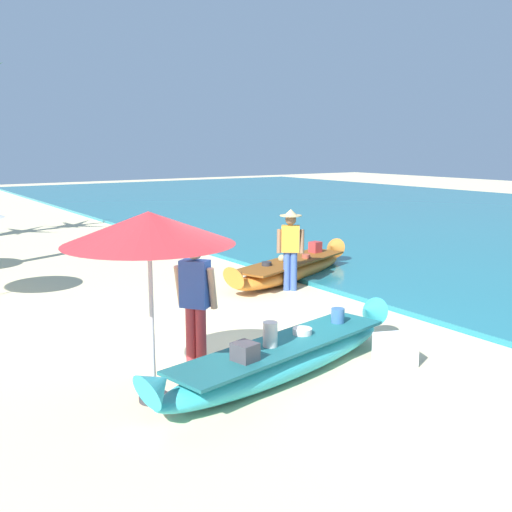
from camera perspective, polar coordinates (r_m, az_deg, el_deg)
name	(u,v)px	position (r m, az deg, el deg)	size (l,w,h in m)	color
ground_plane	(233,348)	(8.80, -2.17, -8.85)	(80.00, 80.00, 0.00)	beige
sea	(456,218)	(24.99, 18.64, 3.47)	(24.00, 56.00, 0.10)	teal
boat_cyan_foreground	(283,358)	(7.71, 2.61, -9.70)	(4.36, 1.56, 0.76)	#33B2BC
boat_orange_midground	(291,269)	(13.06, 3.39, -1.23)	(4.20, 2.16, 0.75)	orange
person_vendor_hatted	(290,244)	(11.99, 3.32, 1.17)	(0.55, 0.49, 1.67)	#3D5BA8
person_tourist_customer	(195,299)	(7.71, -5.83, -4.16)	(0.50, 0.56, 1.72)	#B2383D
patio_umbrella_large	(149,229)	(6.67, -10.24, 2.54)	(1.93, 1.93, 2.21)	#B7B7BC
cooler_box	(395,350)	(8.33, 13.19, -8.76)	(0.51, 0.38, 0.42)	silver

